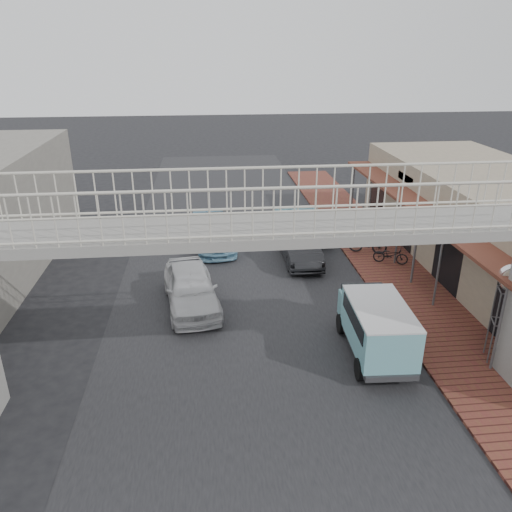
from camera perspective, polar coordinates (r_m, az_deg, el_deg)
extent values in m
plane|color=black|center=(17.25, -0.51, -8.60)|extent=(120.00, 120.00, 0.00)
cube|color=black|center=(17.25, -0.51, -8.58)|extent=(10.00, 60.00, 0.01)
cube|color=brown|center=(21.31, 16.39, -3.02)|extent=(3.00, 40.00, 0.10)
cube|color=gray|center=(23.46, 26.28, 3.03)|extent=(6.00, 18.00, 4.00)
cube|color=brown|center=(21.63, 19.22, 5.14)|extent=(1.80, 18.00, 0.12)
cube|color=silver|center=(24.76, 16.81, 8.52)|extent=(0.08, 2.60, 0.90)
cube|color=#B21914|center=(19.15, 23.93, 3.50)|extent=(0.08, 2.20, 0.80)
cube|color=gray|center=(11.43, 1.32, 3.05)|extent=(14.00, 2.00, 0.24)
cube|color=beige|center=(12.13, 0.78, 7.54)|extent=(14.00, 0.08, 1.10)
cube|color=beige|center=(10.33, 2.01, 4.79)|extent=(14.00, 0.08, 1.10)
imported|color=silver|center=(18.62, -7.46, -3.60)|extent=(2.43, 4.73, 1.54)
imported|color=black|center=(22.63, 4.97, 1.19)|extent=(1.49, 4.25, 1.40)
imported|color=#6AA9B8|center=(25.99, 5.26, 4.06)|extent=(2.66, 5.18, 1.40)
imported|color=#6DA0BD|center=(24.14, -4.92, 2.44)|extent=(2.25, 4.58, 1.28)
cylinder|color=black|center=(17.27, 9.74, -7.64)|extent=(0.26, 0.68, 0.67)
cylinder|color=black|center=(17.65, 14.52, -7.37)|extent=(0.26, 0.68, 0.67)
cylinder|color=black|center=(15.16, 11.86, -12.55)|extent=(0.26, 0.68, 0.67)
cylinder|color=black|center=(15.59, 17.30, -12.08)|extent=(0.26, 0.68, 0.67)
cube|color=#72BBC6|center=(15.74, 13.84, -7.87)|extent=(1.77, 3.14, 1.30)
cube|color=#72BBC6|center=(17.33, 12.15, -5.55)|extent=(1.59, 0.94, 0.86)
cube|color=black|center=(15.57, 13.96, -6.74)|extent=(1.79, 2.57, 0.48)
cube|color=silver|center=(15.42, 14.07, -5.72)|extent=(1.79, 3.14, 0.06)
imported|color=black|center=(22.85, 15.14, 0.13)|extent=(1.59, 1.11, 0.79)
imported|color=black|center=(23.68, 12.66, 1.53)|extent=(1.84, 1.12, 1.07)
cylinder|color=#59595B|center=(16.95, 25.21, -6.63)|extent=(0.04, 0.04, 2.36)
cylinder|color=#59595B|center=(17.09, 27.05, -6.75)|extent=(0.04, 0.04, 2.36)
cylinder|color=#59595B|center=(16.47, 25.55, -7.56)|extent=(0.04, 0.04, 2.36)
cylinder|color=beige|center=(16.24, 27.17, -2.07)|extent=(0.64, 0.24, 0.67)
cylinder|color=#59595B|center=(20.86, 17.71, 0.54)|extent=(0.09, 0.09, 2.75)
cube|color=black|center=(20.50, 18.08, 3.09)|extent=(1.12, 0.34, 0.85)
cone|color=black|center=(20.99, 19.83, 3.31)|extent=(0.81, 1.15, 1.04)
cube|color=white|center=(20.46, 18.02, 2.92)|extent=(0.74, 0.19, 0.57)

